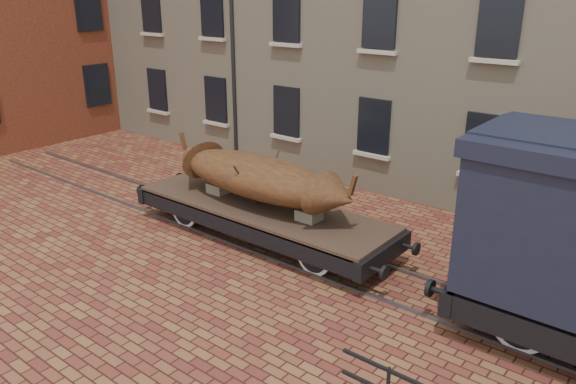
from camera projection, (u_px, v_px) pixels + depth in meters
The scene contains 4 objects.
ground at pixel (353, 271), 13.15m from camera, with size 90.00×90.00×0.00m, color maroon.
rail_track at pixel (353, 270), 13.14m from camera, with size 30.00×1.52×0.06m.
flatcar_wagon at pixel (261, 212), 14.55m from camera, with size 8.17×2.22×1.23m.
iron_boat at pixel (258, 176), 14.28m from camera, with size 6.00×1.78×1.46m.
Camera 1 is at (6.13, -10.09, 6.28)m, focal length 35.00 mm.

